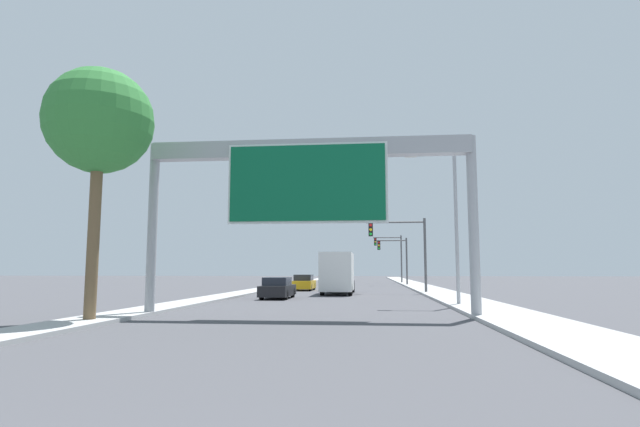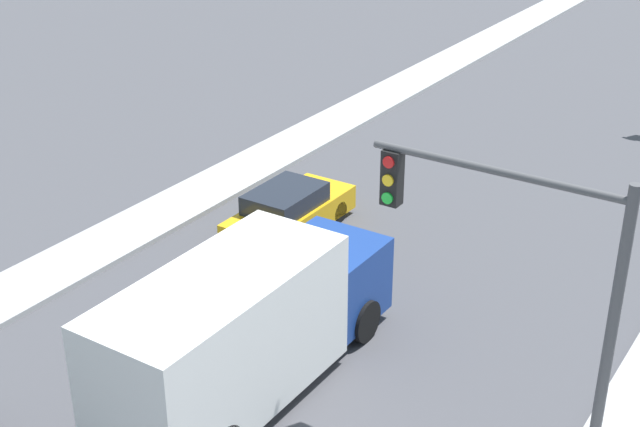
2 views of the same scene
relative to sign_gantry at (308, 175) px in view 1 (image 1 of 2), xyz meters
The scene contains 11 objects.
sidewalk_right 43.19m from the sign_gantry, 79.58° to the left, with size 3.00×120.00×0.15m.
median_strip_left 43.10m from the sign_gantry, 99.77° to the left, with size 2.00×120.00×0.15m.
sign_gantry is the anchor object (origin of this frame).
car_far_center 13.90m from the sign_gantry, 105.63° to the left, with size 1.73×4.45×1.36m.
car_near_left 26.08m from the sign_gantry, 97.86° to the left, with size 1.73×4.28×1.41m.
truck_box_primary 19.29m from the sign_gantry, 90.00° to the left, with size 2.31×7.74×3.10m.
traffic_light_near_intersection 20.85m from the sign_gantry, 75.46° to the left, with size 4.69×0.32×5.88m.
traffic_light_mid_block 40.55m from the sign_gantry, 82.10° to the left, with size 3.63×0.32×5.60m.
traffic_light_far_intersection 50.45m from the sign_gantry, 83.67° to the left, with size 3.96×0.32×6.59m.
palm_tree_foreground 7.91m from the sign_gantry, 157.07° to the right, with size 3.79×3.79×9.05m.
street_lamp_right 9.09m from the sign_gantry, 44.02° to the left, with size 2.61×0.28×8.04m.
Camera 1 is at (2.46, -1.66, 1.83)m, focal length 28.00 mm.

